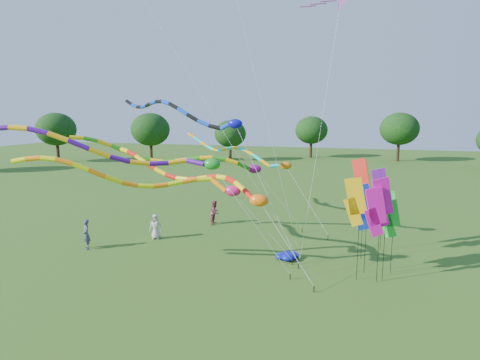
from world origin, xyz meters
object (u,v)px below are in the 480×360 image
(tube_kite_orange, at_px, (154,180))
(person_c, at_px, (215,212))
(person_a, at_px, (156,227))
(person_b, at_px, (86,234))
(blue_nylon_heap, at_px, (288,257))
(tube_kite_red, at_px, (205,181))

(tube_kite_orange, xyz_separation_m, person_c, (0.05, 9.04, -3.94))
(person_a, relative_size, person_b, 0.90)
(person_b, bearing_deg, person_c, 94.50)
(blue_nylon_heap, height_order, person_a, person_a)
(person_a, distance_m, person_b, 4.32)
(person_a, bearing_deg, tube_kite_orange, -75.31)
(tube_kite_orange, relative_size, person_b, 7.15)
(tube_kite_red, relative_size, person_b, 6.82)
(blue_nylon_heap, height_order, person_b, person_b)
(tube_kite_red, xyz_separation_m, blue_nylon_heap, (4.55, 1.08, -4.38))
(tube_kite_orange, bearing_deg, person_b, 145.50)
(person_a, distance_m, person_c, 5.17)
(tube_kite_orange, distance_m, person_a, 6.54)
(person_b, height_order, person_c, person_b)
(tube_kite_red, bearing_deg, person_c, 127.73)
(blue_nylon_heap, relative_size, person_c, 0.70)
(tube_kite_orange, relative_size, person_c, 7.45)
(person_c, bearing_deg, tube_kite_orange, -178.40)
(tube_kite_red, xyz_separation_m, person_c, (-1.98, 7.07, -3.66))
(blue_nylon_heap, height_order, person_c, person_c)
(blue_nylon_heap, bearing_deg, tube_kite_red, -166.64)
(tube_kite_red, bearing_deg, blue_nylon_heap, 35.45)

